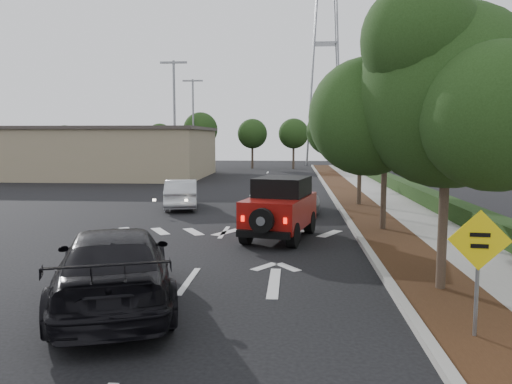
# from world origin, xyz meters

# --- Properties ---
(ground) EXTENTS (120.00, 120.00, 0.00)m
(ground) POSITION_xyz_m (0.00, 0.00, 0.00)
(ground) COLOR black
(ground) RESTS_ON ground
(curb) EXTENTS (0.20, 70.00, 0.15)m
(curb) POSITION_xyz_m (4.60, 12.00, 0.07)
(curb) COLOR #9E9B93
(curb) RESTS_ON ground
(planting_strip) EXTENTS (1.80, 70.00, 0.12)m
(planting_strip) POSITION_xyz_m (5.60, 12.00, 0.06)
(planting_strip) COLOR black
(planting_strip) RESTS_ON ground
(sidewalk) EXTENTS (2.00, 70.00, 0.12)m
(sidewalk) POSITION_xyz_m (7.50, 12.00, 0.06)
(sidewalk) COLOR gray
(sidewalk) RESTS_ON ground
(hedge) EXTENTS (0.80, 70.00, 0.80)m
(hedge) POSITION_xyz_m (8.90, 12.00, 0.40)
(hedge) COLOR black
(hedge) RESTS_ON ground
(commercial_building) EXTENTS (22.00, 12.00, 4.00)m
(commercial_building) POSITION_xyz_m (-16.00, 30.00, 2.00)
(commercial_building) COLOR gray
(commercial_building) RESTS_ON ground
(transmission_tower) EXTENTS (7.00, 4.00, 28.00)m
(transmission_tower) POSITION_xyz_m (6.00, 48.00, 0.00)
(transmission_tower) COLOR slate
(transmission_tower) RESTS_ON ground
(street_tree_near) EXTENTS (3.80, 3.80, 5.92)m
(street_tree_near) POSITION_xyz_m (5.60, -0.50, 0.00)
(street_tree_near) COLOR #1A3110
(street_tree_near) RESTS_ON ground
(street_tree_mid) EXTENTS (3.20, 3.20, 5.32)m
(street_tree_mid) POSITION_xyz_m (5.60, 6.50, 0.00)
(street_tree_mid) COLOR #1A3110
(street_tree_mid) RESTS_ON ground
(street_tree_far) EXTENTS (3.40, 3.40, 5.62)m
(street_tree_far) POSITION_xyz_m (5.60, 13.00, 0.00)
(street_tree_far) COLOR #1A3110
(street_tree_far) RESTS_ON ground
(light_pole_a) EXTENTS (2.00, 0.22, 9.00)m
(light_pole_a) POSITION_xyz_m (-6.50, 26.00, 0.00)
(light_pole_a) COLOR slate
(light_pole_a) RESTS_ON ground
(light_pole_b) EXTENTS (2.00, 0.22, 9.00)m
(light_pole_b) POSITION_xyz_m (-7.50, 38.00, 0.00)
(light_pole_b) COLOR slate
(light_pole_b) RESTS_ON ground
(red_jeep) EXTENTS (2.54, 4.12, 2.02)m
(red_jeep) POSITION_xyz_m (2.03, 5.26, 1.02)
(red_jeep) COLOR black
(red_jeep) RESTS_ON ground
(silver_suv_ahead) EXTENTS (2.86, 5.16, 1.37)m
(silver_suv_ahead) POSITION_xyz_m (2.21, 11.41, 0.68)
(silver_suv_ahead) COLOR #9B9DA2
(silver_suv_ahead) RESTS_ON ground
(black_suv_oncoming) EXTENTS (3.80, 5.83, 1.57)m
(black_suv_oncoming) POSITION_xyz_m (-1.11, -1.80, 0.78)
(black_suv_oncoming) COLOR black
(black_suv_oncoming) RESTS_ON ground
(silver_sedan_oncoming) EXTENTS (2.19, 4.32, 1.36)m
(silver_sedan_oncoming) POSITION_xyz_m (-2.86, 11.92, 0.68)
(silver_sedan_oncoming) COLOR #B6B9BE
(silver_sedan_oncoming) RESTS_ON ground
(parked_suv) EXTENTS (5.11, 3.30, 1.62)m
(parked_suv) POSITION_xyz_m (-8.45, 25.78, 0.81)
(parked_suv) COLOR #A2A5A9
(parked_suv) RESTS_ON ground
(speed_hump_sign) EXTENTS (0.98, 0.12, 2.09)m
(speed_hump_sign) POSITION_xyz_m (5.40, -3.14, 1.45)
(speed_hump_sign) COLOR slate
(speed_hump_sign) RESTS_ON ground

